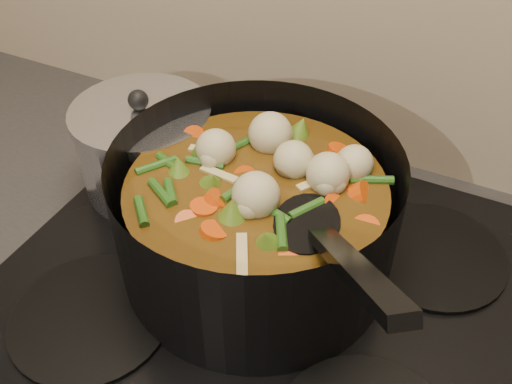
% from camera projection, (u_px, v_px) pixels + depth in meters
% --- Properties ---
extents(stovetop, '(0.62, 0.54, 0.03)m').
position_uv_depth(stovetop, '(270.00, 290.00, 0.68)').
color(stovetop, black).
rests_on(stovetop, counter).
extents(stockpot, '(0.42, 0.42, 0.24)m').
position_uv_depth(stockpot, '(256.00, 217.00, 0.65)').
color(stockpot, black).
rests_on(stockpot, stovetop).
extents(saucepan, '(0.18, 0.18, 0.15)m').
position_uv_depth(saucepan, '(146.00, 147.00, 0.77)').
color(saucepan, silver).
rests_on(saucepan, stovetop).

